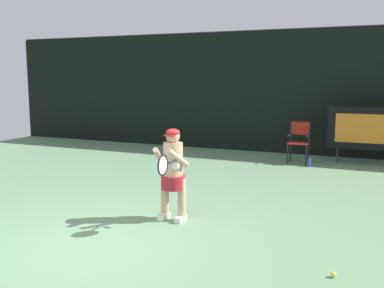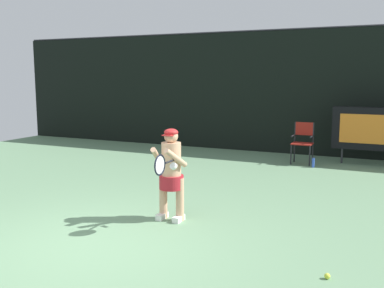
{
  "view_description": "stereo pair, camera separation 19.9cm",
  "coord_description": "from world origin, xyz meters",
  "px_view_note": "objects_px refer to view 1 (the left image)",
  "views": [
    {
      "loc": [
        3.52,
        -4.73,
        2.28
      ],
      "look_at": [
        0.29,
        2.7,
        1.05
      ],
      "focal_mm": 41.73,
      "sensor_mm": 36.0,
      "label": 1
    },
    {
      "loc": [
        3.7,
        -4.65,
        2.28
      ],
      "look_at": [
        0.29,
        2.7,
        1.05
      ],
      "focal_mm": 41.73,
      "sensor_mm": 36.0,
      "label": 2
    }
  ],
  "objects_px": {
    "tennis_racket": "(164,165)",
    "tennis_ball_loose": "(333,275)",
    "scoreboard": "(372,129)",
    "umpire_chair": "(299,140)",
    "water_bottle": "(310,162)",
    "tennis_player": "(173,171)"
  },
  "relations": [
    {
      "from": "umpire_chair",
      "to": "tennis_racket",
      "type": "height_order",
      "value": "tennis_racket"
    },
    {
      "from": "scoreboard",
      "to": "umpire_chair",
      "type": "height_order",
      "value": "scoreboard"
    },
    {
      "from": "tennis_player",
      "to": "tennis_racket",
      "type": "distance_m",
      "value": 0.64
    },
    {
      "from": "scoreboard",
      "to": "water_bottle",
      "type": "relative_size",
      "value": 8.3
    },
    {
      "from": "water_bottle",
      "to": "tennis_player",
      "type": "height_order",
      "value": "tennis_player"
    },
    {
      "from": "tennis_racket",
      "to": "tennis_ball_loose",
      "type": "relative_size",
      "value": 8.85
    },
    {
      "from": "umpire_chair",
      "to": "tennis_player",
      "type": "xyz_separation_m",
      "value": [
        -0.98,
        -5.61,
        0.18
      ]
    },
    {
      "from": "umpire_chair",
      "to": "water_bottle",
      "type": "relative_size",
      "value": 4.08
    },
    {
      "from": "umpire_chair",
      "to": "tennis_racket",
      "type": "xyz_separation_m",
      "value": [
        -0.84,
        -6.19,
        0.4
      ]
    },
    {
      "from": "scoreboard",
      "to": "umpire_chair",
      "type": "relative_size",
      "value": 2.04
    },
    {
      "from": "tennis_player",
      "to": "tennis_ball_loose",
      "type": "height_order",
      "value": "tennis_player"
    },
    {
      "from": "scoreboard",
      "to": "tennis_ball_loose",
      "type": "height_order",
      "value": "scoreboard"
    },
    {
      "from": "water_bottle",
      "to": "tennis_racket",
      "type": "relative_size",
      "value": 0.44
    },
    {
      "from": "umpire_chair",
      "to": "tennis_player",
      "type": "relative_size",
      "value": 0.73
    },
    {
      "from": "scoreboard",
      "to": "tennis_ball_loose",
      "type": "relative_size",
      "value": 32.35
    },
    {
      "from": "tennis_player",
      "to": "umpire_chair",
      "type": "bearing_deg",
      "value": 80.07
    },
    {
      "from": "tennis_player",
      "to": "water_bottle",
      "type": "bearing_deg",
      "value": 75.49
    },
    {
      "from": "tennis_player",
      "to": "tennis_racket",
      "type": "bearing_deg",
      "value": -76.79
    },
    {
      "from": "scoreboard",
      "to": "tennis_racket",
      "type": "xyz_separation_m",
      "value": [
        -2.61,
        -6.67,
        0.07
      ]
    },
    {
      "from": "scoreboard",
      "to": "tennis_ball_loose",
      "type": "xyz_separation_m",
      "value": [
        -0.15,
        -7.24,
        -0.91
      ]
    },
    {
      "from": "tennis_racket",
      "to": "tennis_player",
      "type": "bearing_deg",
      "value": 109.61
    },
    {
      "from": "scoreboard",
      "to": "water_bottle",
      "type": "bearing_deg",
      "value": -147.4
    }
  ]
}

